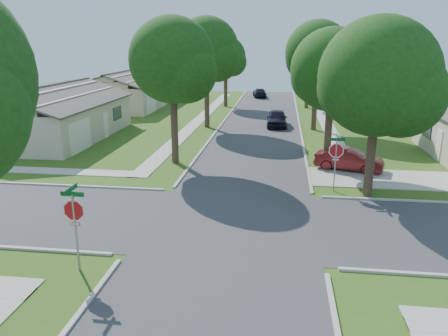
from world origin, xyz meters
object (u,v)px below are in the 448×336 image
at_px(house_nw_near, 54,119).
at_px(tree_e_mid, 318,56).
at_px(tree_w_mid, 207,53).
at_px(tree_w_far, 226,59).
at_px(car_curb_east, 277,118).
at_px(car_driveway, 349,160).
at_px(car_curb_west, 260,93).
at_px(tree_e_near, 333,74).
at_px(house_nw_far, 127,94).
at_px(stop_sign_ne, 336,153).
at_px(tree_e_far, 309,55).
at_px(tree_ne_corner, 379,83).
at_px(house_ne_far, 423,102).
at_px(stop_sign_sw, 74,214).
at_px(tree_w_near, 173,64).

bearing_deg(house_nw_near, tree_e_mid, 16.15).
bearing_deg(tree_w_mid, tree_w_far, 90.05).
bearing_deg(car_curb_east, car_driveway, -72.59).
xyz_separation_m(house_nw_near, car_curb_west, (14.79, 28.37, -0.92)).
height_order(tree_e_near, car_curb_east, tree_e_near).
xyz_separation_m(tree_w_far, house_nw_far, (-11.34, -2.01, -3.99)).
xyz_separation_m(stop_sign_ne, tree_e_far, (0.05, 29.31, 3.95)).
bearing_deg(tree_ne_corner, tree_e_mid, 95.45).
distance_m(tree_e_far, tree_w_mid, 16.05).
distance_m(tree_w_mid, car_driveway, 17.28).
distance_m(house_ne_far, car_curb_east, 16.03).
xyz_separation_m(tree_e_near, car_curb_west, (-5.95, 34.36, -5.04)).
bearing_deg(tree_e_mid, house_nw_far, 152.09).
distance_m(tree_e_near, house_ne_far, 23.30).
bearing_deg(tree_e_near, car_driveway, -13.75).
xyz_separation_m(tree_e_far, house_nw_far, (-20.75, -2.01, -4.46)).
distance_m(stop_sign_sw, tree_w_near, 14.30).
height_order(tree_e_near, tree_e_far, tree_e_far).
xyz_separation_m(tree_e_near, tree_ne_corner, (1.61, -4.80, -0.05)).
distance_m(stop_sign_sw, stop_sign_ne, 13.29).
distance_m(house_nw_near, car_curb_east, 18.93).
bearing_deg(tree_e_mid, house_nw_near, -163.85).
bearing_deg(tree_w_mid, house_ne_far, 21.17).
distance_m(tree_e_mid, house_nw_far, 23.95).
distance_m(stop_sign_sw, car_curb_west, 48.21).
bearing_deg(tree_ne_corner, stop_sign_sw, -141.16).
relative_size(tree_ne_corner, car_curb_east, 1.97).
relative_size(tree_e_far, tree_ne_corner, 1.01).
distance_m(tree_e_far, tree_w_far, 9.42).
bearing_deg(car_driveway, tree_e_mid, 22.78).
bearing_deg(tree_w_near, tree_e_near, -0.00).
xyz_separation_m(stop_sign_sw, tree_e_near, (9.45, 13.71, 3.61)).
xyz_separation_m(tree_e_far, house_nw_near, (-20.75, -19.01, -4.46)).
relative_size(tree_w_far, house_nw_far, 0.59).
bearing_deg(house_nw_far, tree_e_near, -47.94).
bearing_deg(house_nw_far, house_ne_far, -5.36).
distance_m(tree_w_mid, car_curb_east, 8.48).
bearing_deg(house_nw_near, tree_w_far, 59.18).
bearing_deg(car_curb_east, stop_sign_sw, -104.01).
bearing_deg(tree_e_far, house_nw_near, -137.50).
distance_m(tree_ne_corner, car_curb_west, 40.19).
bearing_deg(tree_e_near, house_ne_far, 60.65).
bearing_deg(stop_sign_sw, house_ne_far, 58.45).
bearing_deg(stop_sign_sw, tree_w_mid, 89.87).
bearing_deg(house_ne_far, stop_sign_sw, -121.55).
relative_size(house_nw_far, car_driveway, 3.43).
bearing_deg(tree_w_far, tree_w_mid, -89.95).
bearing_deg(stop_sign_sw, tree_ne_corner, 38.84).
xyz_separation_m(stop_sign_sw, stop_sign_ne, (9.40, 9.40, 0.00)).
xyz_separation_m(stop_sign_sw, tree_e_mid, (9.46, 25.71, 4.22)).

